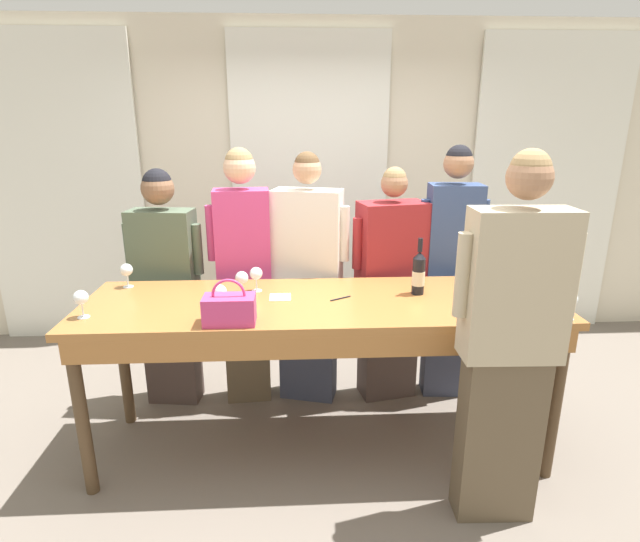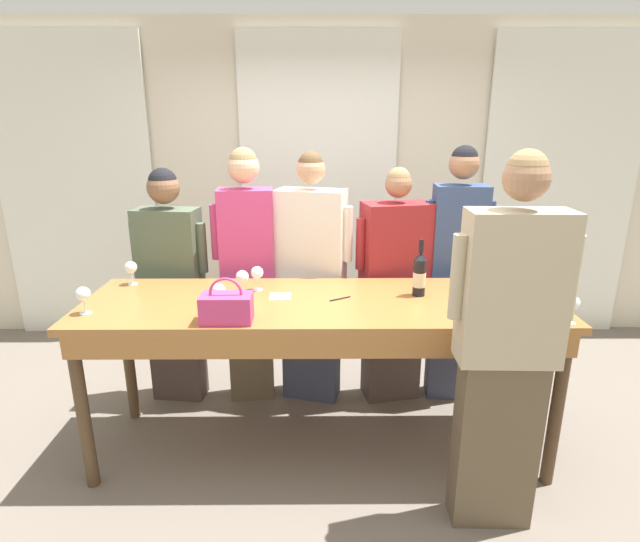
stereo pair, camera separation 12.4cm
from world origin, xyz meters
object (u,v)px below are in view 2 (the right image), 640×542
Objects in this scene: wine_glass_front_right at (219,291)px; guest_navy_coat at (455,273)px; guest_pink_top at (248,273)px; guest_striped_shirt at (394,288)px; guest_olive_jacket at (172,285)px; host_pouring at (506,348)px; wine_glass_front_left at (257,273)px; wine_bottle at (420,275)px; tasting_bar at (320,318)px; wine_glass_center_right at (572,304)px; handbag at (227,307)px; wine_glass_center_left at (242,277)px; wine_glass_front_mid at (83,295)px; guest_cream_sweater at (311,280)px; wine_glass_center_mid at (131,268)px.

guest_navy_coat is at bearing 26.87° from wine_glass_front_right.
guest_pink_top is 1.02m from guest_striped_shirt.
guest_olive_jacket is 1.00× the size of guest_striped_shirt.
host_pouring reaches higher than wine_glass_front_right.
wine_glass_front_left is 0.08× the size of host_pouring.
host_pouring reaches higher than wine_bottle.
tasting_bar is 0.48m from wine_glass_front_left.
host_pouring reaches higher than tasting_bar.
guest_olive_jacket is at bearing 157.17° from wine_glass_center_right.
wine_bottle is at bearing 112.22° from host_pouring.
tasting_bar is at bearing 30.49° from handbag.
guest_navy_coat is (1.40, 0.52, -0.13)m from wine_glass_center_left.
wine_bottle is 0.81m from wine_glass_center_right.
wine_glass_front_mid is at bearing -156.80° from wine_glass_front_left.
wine_glass_front_left is at bearing 23.20° from wine_glass_front_mid.
guest_pink_top is (-1.76, 0.97, -0.13)m from wine_glass_center_right.
guest_olive_jacket is 0.94× the size of guest_cream_sweater.
wine_glass_front_right is 1.00× the size of wine_glass_center_mid.
wine_glass_front_mid is 0.87m from guest_olive_jacket.
guest_striped_shirt is (0.58, 0.00, -0.06)m from guest_cream_sweater.
wine_bottle is at bearing -39.94° from guest_cream_sweater.
guest_pink_top is 0.97× the size of host_pouring.
guest_striped_shirt is at bearing 0.00° from guest_olive_jacket.
guest_cream_sweater reaches higher than handbag.
guest_pink_top is at bearing 25.02° from wine_glass_center_mid.
wine_glass_front_right is at bearing -144.76° from guest_striped_shirt.
wine_glass_center_mid is at bearing 164.50° from tasting_bar.
wine_glass_front_mid and wine_glass_center_mid have the same top height.
wine_glass_front_right is at bearing 173.46° from wine_glass_center_right.
handbag is 1.74× the size of wine_glass_center_mid.
wine_glass_center_right is (1.81, -0.21, 0.00)m from wine_glass_front_right.
guest_navy_coat reaches higher than wine_glass_center_left.
guest_cream_sweater is (0.97, 0.00, 0.03)m from guest_olive_jacket.
wine_glass_center_right is at bearing -32.26° from wine_bottle.
guest_navy_coat is at bearing 34.34° from tasting_bar.
wine_glass_front_right is 0.26m from wine_glass_center_left.
host_pouring is at bearing -10.64° from wine_glass_front_mid.
guest_olive_jacket is at bearing 147.34° from host_pouring.
wine_glass_front_right is at bearing -94.18° from guest_pink_top.
guest_pink_top reaches higher than wine_glass_center_mid.
tasting_bar is 0.83m from guest_striped_shirt.
host_pouring is at bearing -27.75° from wine_glass_center_left.
guest_striped_shirt is 0.90× the size of host_pouring.
guest_olive_jacket is at bearing 64.89° from wine_glass_center_mid.
guest_cream_sweater reaches higher than wine_glass_center_right.
tasting_bar is 1.46× the size of host_pouring.
handbag is 1.38m from guest_striped_shirt.
guest_cream_sweater is 0.58m from guest_striped_shirt.
wine_glass_center_left is 0.08× the size of guest_pink_top.
guest_striped_shirt is 0.44m from guest_navy_coat.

